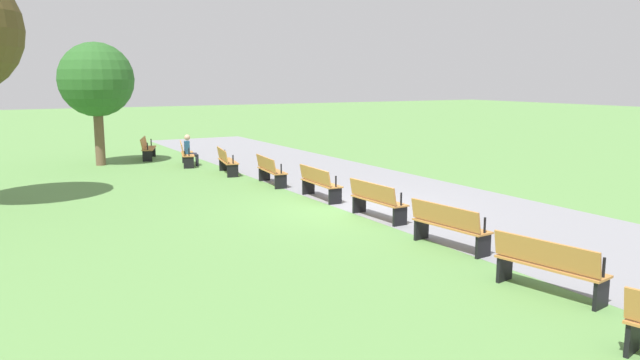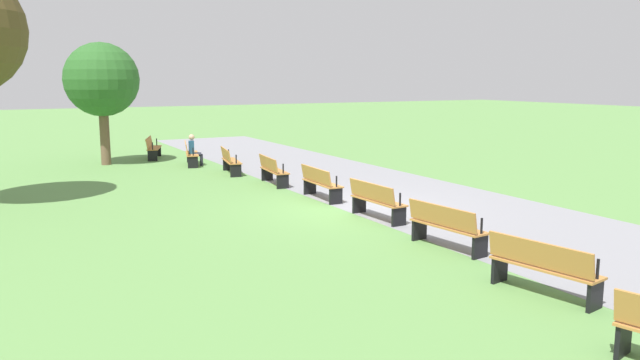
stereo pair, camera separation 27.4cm
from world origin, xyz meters
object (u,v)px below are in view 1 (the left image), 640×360
Objects in this scene: bench_1 at (186,153)px; bench_6 at (449,225)px; bench_4 at (319,182)px; bench_5 at (377,200)px; bench_2 at (226,161)px; bench_7 at (548,265)px; bench_0 at (147,148)px; tree_0 at (96,80)px; bench_3 at (270,170)px; person_seated at (190,149)px.

bench_1 is 1.01× the size of bench_6.
bench_4 and bench_5 have the same top height.
bench_2 is 1.02× the size of bench_4.
bench_7 is at bearing 16.94° from bench_1.
tree_0 is (0.95, -2.01, 2.75)m from bench_0.
bench_7 is (11.08, -0.41, 0.00)m from bench_3.
person_seated is at bearing -163.89° from bench_3.
bench_6 is at bearing 18.66° from person_seated.
bench_1 and bench_6 have the same top height.
bench_7 is (16.55, 0.61, 0.00)m from bench_1.
bench_0 is 19.26m from bench_7.
bench_6 is at bearing 160.96° from bench_7.
bench_2 is at bearing 25.99° from person_seated.
bench_1 and bench_2 have the same top height.
bench_3 is 8.33m from bench_6.
bench_0 is 1.00× the size of bench_7.
bench_2 is at bearing 169.41° from bench_7.
bench_3 is at bearing 19.04° from bench_2.
bench_0 is 2.97m from person_seated.
bench_1 and bench_5 have the same top height.
person_seated is at bearing 37.04° from bench_0.
bench_3 is (2.75, 0.41, 0.00)m from bench_2.
bench_6 is at bearing 25.40° from bench_0.
bench_4 is at bearing 29.63° from bench_0.
bench_4 is 8.33m from bench_7.
bench_3 is (5.47, 1.02, 0.00)m from bench_1.
bench_0 is 1.49× the size of person_seated.
person_seated is (-8.08, -1.12, 0.16)m from bench_4.
bench_6 is (11.08, 0.41, 0.00)m from bench_2.
bench_0 is 1.00× the size of bench_1.
bench_5 is at bearing 20.71° from person_seated.
bench_1 is at bearing -175.78° from bench_5.
tree_0 is (-1.71, -2.82, 2.75)m from bench_1.
bench_3 is 0.99× the size of bench_7.
bench_4 is 11.09m from tree_0.
bench_2 is 2.78m from bench_3.
bench_0 is 1.00× the size of bench_2.
bench_2 is 1.01× the size of bench_6.
person_seated is (-10.87, -1.12, 0.16)m from bench_5.
bench_0 is 1.01× the size of bench_3.
bench_1 is at bearing -131.07° from person_seated.
bench_7 is at bearing -14.80° from bench_6.
bench_5 is at bearing 27.52° from bench_0.
bench_0 is at bearing -167.32° from bench_4.
bench_1 is at bearing 58.69° from tree_0.
bench_1 is 0.39× the size of tree_0.
bench_5 is at bearing 163.07° from bench_7.
bench_6 is 16.21m from tree_0.
bench_4 is (5.53, 0.61, 0.00)m from bench_2.
tree_0 reaches higher than bench_2.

